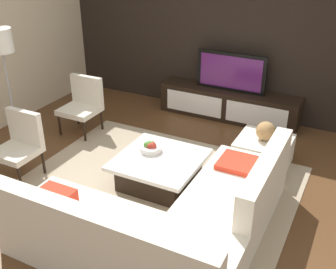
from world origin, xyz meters
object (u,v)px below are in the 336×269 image
Objects in this scene: fruit_bowl at (150,147)px; floor_lamp at (1,48)px; accent_chair_far at (83,102)px; decorative_ball at (266,131)px; media_console at (229,104)px; sectional_couch at (169,222)px; coffee_table at (160,170)px; accent_chair_near at (20,141)px; television at (231,72)px; ottoman at (263,153)px.

floor_lamp is at bearing -176.62° from fruit_bowl.
decorative_ball is at bearing 9.62° from accent_chair_far.
floor_lamp is (-2.48, -2.33, 1.22)m from media_console.
sectional_couch is 3.34m from floor_lamp.
coffee_table is 1.18× the size of accent_chair_near.
fruit_bowl reaches higher than coffee_table.
accent_chair_far is (-1.61, 0.72, 0.06)m from fruit_bowl.
television is at bearing 98.94° from sectional_couch.
fruit_bowl is 1.76m from accent_chair_far.
accent_chair_near is 1.33m from floor_lamp.
ottoman is at bearing 17.22° from floor_lamp.
media_console is at bearing 43.22° from floor_lamp.
floor_lamp is 2.00× the size of accent_chair_far.
ottoman is 1.55m from fruit_bowl.
accent_chair_near is 3.11× the size of fruit_bowl.
accent_chair_near is 1.42m from accent_chair_far.
sectional_couch is 2.33m from accent_chair_near.
accent_chair_far is 2.84m from decorative_ball.
ottoman is (1.04, 1.03, -0.00)m from coffee_table.
coffee_table is 1.99m from accent_chair_far.
decorative_ball is (2.83, 0.20, 0.04)m from accent_chair_far.
sectional_couch is at bearing -52.79° from fruit_bowl.
accent_chair_far is at bearing 143.63° from sectional_couch.
sectional_couch is 8.59× the size of fruit_bowl.
sectional_couch is at bearing -57.08° from coffee_table.
coffee_table is 1.50m from decorative_ball.
sectional_couch is 1.39× the size of floor_lamp.
accent_chair_near is at bearing -39.62° from floor_lamp.
accent_chair_far is at bearing 155.25° from coffee_table.
sectional_couch is 2.77× the size of accent_chair_far.
accent_chair_near is at bearing -121.75° from media_console.
ottoman is at bearing 44.67° from coffee_table.
ottoman is 2.74× the size of decorative_ball.
television is 1.61m from decorative_ball.
media_console is at bearing 68.61° from accent_chair_near.
ottoman is at bearing 9.62° from accent_chair_far.
fruit_bowl is at bearing 127.21° from sectional_couch.
ottoman is 0.33m from decorative_ball.
fruit_bowl is at bearing 3.38° from floor_lamp.
floor_lamp is 1.43m from accent_chair_far.
floor_lamp is (-2.48, -2.33, 0.66)m from television.
television is 1.13× the size of coffee_table.
decorative_ball is at bearing 180.00° from ottoman.
coffee_table is 1.18× the size of accent_chair_far.
floor_lamp is (-2.38, -0.03, 1.27)m from coffee_table.
floor_lamp reaches higher than decorative_ball.
fruit_bowl is (-0.28, -2.20, 0.18)m from media_console.
television is at bearing 87.51° from coffee_table.
floor_lamp is at bearing -179.28° from coffee_table.
accent_chair_far is at bearing 155.73° from fruit_bowl.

